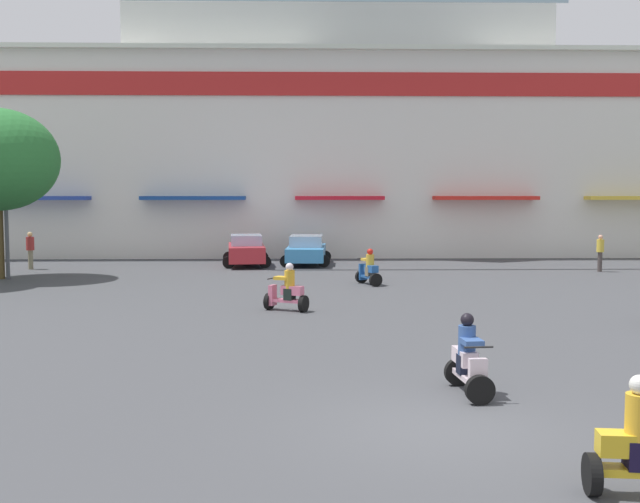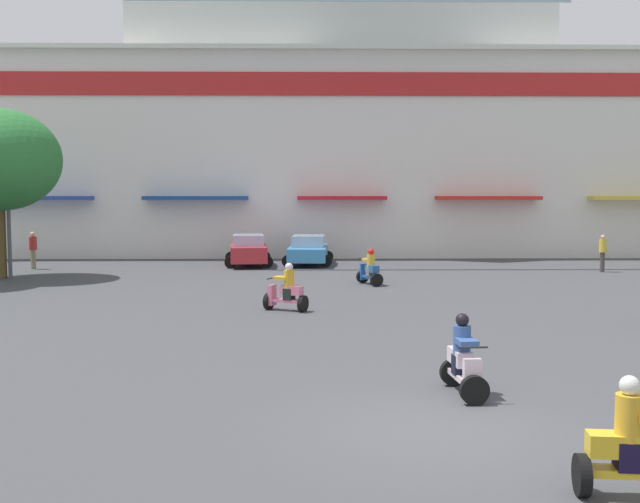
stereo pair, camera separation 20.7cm
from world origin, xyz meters
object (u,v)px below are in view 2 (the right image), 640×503
pedestrian_1 (33,248)px  pedestrian_2 (603,251)px  parked_car_0 (248,250)px  scooter_rider_7 (636,449)px  parked_car_1 (308,250)px  scooter_rider_6 (370,270)px  streetlamp_near (8,194)px  scooter_rider_4 (463,362)px  plaza_tree_0 (0,160)px  scooter_rider_5 (286,291)px

pedestrian_1 → pedestrian_2: 26.66m
parked_car_0 → scooter_rider_7: size_ratio=3.00×
scooter_rider_7 → pedestrian_2: (9.58, 25.63, 0.37)m
parked_car_1 → scooter_rider_6: bearing=-73.8°
pedestrian_1 → streetlamp_near: size_ratio=0.29×
parked_car_0 → scooter_rider_7: bearing=-76.6°
parked_car_1 → pedestrian_2: pedestrian_2 is taller
scooter_rider_4 → plaza_tree_0: bearing=130.1°
pedestrian_1 → scooter_rider_4: bearing=-54.9°
pedestrian_2 → streetlamp_near: bearing=-175.1°
plaza_tree_0 → scooter_rider_4: plaza_tree_0 is taller
scooter_rider_5 → scooter_rider_7: 15.24m
scooter_rider_4 → pedestrian_1: (-15.90, 22.64, 0.41)m
scooter_rider_7 → pedestrian_1: 32.24m
parked_car_0 → scooter_rider_4: bearing=-76.5°
scooter_rider_6 → scooter_rider_4: bearing=-88.7°
plaza_tree_0 → parked_car_1: plaza_tree_0 is taller
parked_car_0 → scooter_rider_6: bearing=-55.6°
pedestrian_1 → streetlamp_near: streetlamp_near is taller
scooter_rider_5 → plaza_tree_0: bearing=144.0°
scooter_rider_4 → scooter_rider_7: bearing=-76.6°
parked_car_1 → scooter_rider_4: scooter_rider_4 is taller
plaza_tree_0 → parked_car_0: 12.15m
plaza_tree_0 → parked_car_0: size_ratio=1.58×
scooter_rider_7 → streetlamp_near: (-16.58, 23.39, 2.99)m
plaza_tree_0 → streetlamp_near: size_ratio=1.18×
scooter_rider_4 → scooter_rider_6: bearing=91.3°
parked_car_0 → streetlamp_near: 11.49m
scooter_rider_5 → streetlamp_near: bearing=143.4°
scooter_rider_4 → pedestrian_1: 27.67m
pedestrian_1 → scooter_rider_7: bearing=-58.1°
scooter_rider_7 → scooter_rider_4: bearing=103.4°
pedestrian_2 → parked_car_0: bearing=168.7°
plaza_tree_0 → streetlamp_near: bearing=-9.2°
scooter_rider_4 → streetlamp_near: bearing=129.6°
parked_car_0 → streetlamp_near: (-9.66, -5.55, 2.83)m
parked_car_1 → scooter_rider_7: size_ratio=2.99×
pedestrian_2 → scooter_rider_4: bearing=-117.1°
parked_car_0 → pedestrian_1: 10.23m
scooter_rider_4 → pedestrian_1: pedestrian_1 is taller
scooter_rider_4 → streetlamp_near: size_ratio=0.25×
parked_car_0 → streetlamp_near: streetlamp_near is taller
pedestrian_1 → parked_car_0: bearing=8.8°
scooter_rider_5 → parked_car_0: bearing=99.0°
plaza_tree_0 → streetlamp_near: (0.31, -0.05, -1.42)m
scooter_rider_7 → streetlamp_near: bearing=125.3°
parked_car_1 → pedestrian_2: (13.50, -3.70, 0.24)m
plaza_tree_0 → scooter_rider_5: (12.27, -8.93, -4.41)m
parked_car_1 → scooter_rider_5: (-0.70, -14.81, -0.14)m
scooter_rider_4 → scooter_rider_7: scooter_rider_7 is taller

